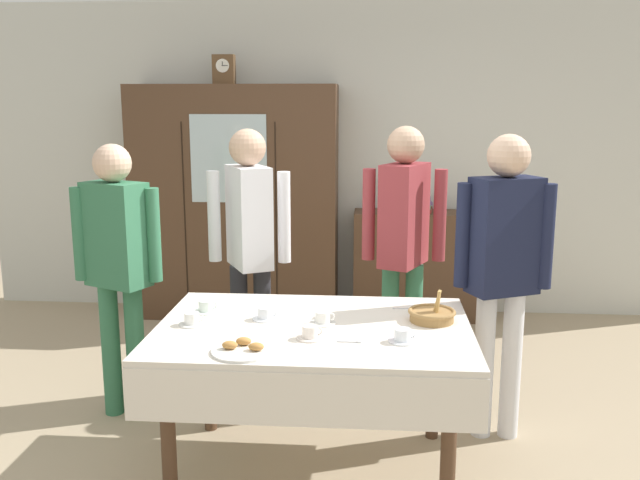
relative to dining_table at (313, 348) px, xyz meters
The scene contains 21 objects.
ground_plane 0.71m from the dining_table, 90.00° to the left, with size 12.00×12.00×0.00m, color tan.
back_wall 2.96m from the dining_table, 90.00° to the left, with size 6.40×0.10×2.70m, color silver.
dining_table is the anchor object (origin of this frame).
wall_cabinet 2.76m from the dining_table, 109.17° to the left, with size 1.75×0.46×1.99m.
mantel_clock 3.12m from the dining_table, 110.50° to the left, with size 0.18×0.11×0.24m.
bookshelf_low 2.74m from the dining_table, 75.11° to the left, with size 1.16×0.35×0.93m.
book_stack 2.75m from the dining_table, 75.11° to the left, with size 0.18×0.22×0.12m.
tea_cup_center 0.61m from the dining_table, behind, with size 0.13×0.13×0.06m.
tea_cup_near_left 0.16m from the dining_table, 55.91° to the left, with size 0.13×0.13×0.06m.
tea_cup_front_edge 0.48m from the dining_table, 21.16° to the right, with size 0.13×0.13×0.06m.
tea_cup_back_edge 0.21m from the dining_table, 90.51° to the right, with size 0.13×0.13×0.06m.
tea_cup_far_right 0.63m from the dining_table, 160.30° to the left, with size 0.13×0.13×0.06m.
tea_cup_near_right 0.31m from the dining_table, 156.10° to the left, with size 0.13×0.13×0.06m.
bread_basket 0.62m from the dining_table, 14.27° to the left, with size 0.24×0.24×0.16m.
pastry_plate 0.46m from the dining_table, 128.75° to the right, with size 0.28×0.28×0.05m.
spoon_near_right 0.30m from the dining_table, 43.00° to the right, with size 0.12×0.02×0.01m.
spoon_mid_left 0.60m from the dining_table, 36.11° to the left, with size 0.12×0.02×0.01m.
person_beside_shelf 1.22m from the dining_table, 65.62° to the left, with size 0.52×0.41×1.71m.
person_by_cabinet 1.16m from the dining_table, 26.08° to the left, with size 0.52×0.33×1.69m.
person_near_right_end 1.15m from the dining_table, 116.54° to the left, with size 0.52×0.41×1.70m.
person_behind_table_right 1.37m from the dining_table, 153.65° to the left, with size 0.52×0.33×1.63m.
Camera 1 is at (0.28, -3.43, 1.87)m, focal length 38.64 mm.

